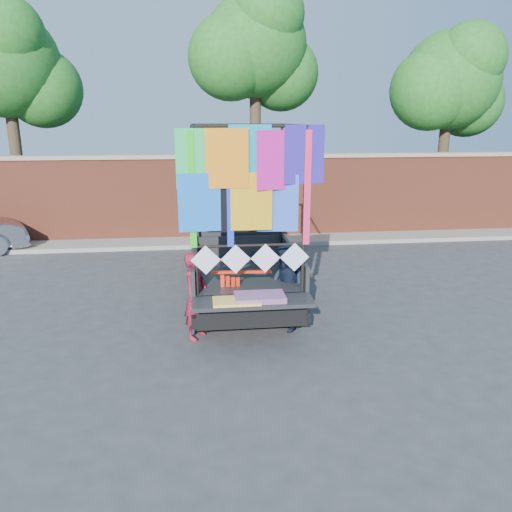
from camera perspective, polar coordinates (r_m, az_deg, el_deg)
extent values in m
plane|color=#38383A|center=(9.18, -0.32, -7.91)|extent=(90.00, 90.00, 0.00)
cube|color=#9A432C|center=(15.59, -3.24, 6.55)|extent=(30.00, 0.35, 2.50)
cube|color=tan|center=(15.45, -3.31, 11.32)|extent=(30.00, 0.45, 0.12)
cube|color=gray|center=(15.14, -3.00, 1.70)|extent=(30.00, 1.20, 0.12)
cylinder|color=#38281C|center=(17.53, -25.65, 10.02)|extent=(0.36, 0.36, 4.90)
sphere|color=#255E1A|center=(17.56, -26.76, 19.11)|extent=(3.20, 3.20, 3.20)
sphere|color=#255E1A|center=(17.63, -23.16, 17.18)|extent=(2.40, 2.40, 2.40)
sphere|color=#255E1A|center=(16.98, -26.75, 21.69)|extent=(2.20, 2.20, 2.20)
cylinder|color=#38281C|center=(16.72, -0.08, 12.27)|extent=(0.36, 0.36, 5.46)
sphere|color=#255E1A|center=(16.84, -0.09, 22.93)|extent=(3.20, 3.20, 3.20)
sphere|color=#255E1A|center=(17.28, 2.91, 20.12)|extent=(2.40, 2.40, 2.40)
sphere|color=#255E1A|center=(16.42, -2.94, 21.74)|extent=(2.60, 2.60, 2.60)
sphere|color=#255E1A|center=(16.42, 1.34, 25.88)|extent=(2.20, 2.20, 2.20)
cylinder|color=#38281C|center=(18.66, 20.51, 10.24)|extent=(0.36, 0.36, 4.55)
sphere|color=#255E1A|center=(18.65, 21.28, 18.20)|extent=(3.20, 3.20, 3.20)
sphere|color=#255E1A|center=(19.39, 22.98, 15.96)|extent=(2.40, 2.40, 2.40)
sphere|color=#255E1A|center=(18.01, 19.28, 17.47)|extent=(2.60, 2.60, 2.60)
sphere|color=#255E1A|center=(18.32, 23.29, 20.13)|extent=(2.20, 2.20, 2.20)
cylinder|color=black|center=(11.57, -6.50, -1.20)|extent=(0.23, 0.70, 0.70)
cylinder|color=black|center=(8.87, -6.34, -6.43)|extent=(0.23, 0.70, 0.70)
cylinder|color=black|center=(11.69, 1.62, -0.94)|extent=(0.23, 0.70, 0.70)
cylinder|color=black|center=(9.02, 4.27, -5.99)|extent=(0.23, 0.70, 0.70)
cube|color=black|center=(10.14, -1.78, -2.44)|extent=(1.80, 4.45, 0.32)
cube|color=black|center=(9.29, -1.37, -2.19)|extent=(1.91, 2.44, 0.11)
cube|color=black|center=(9.19, -7.17, -0.99)|extent=(0.06, 2.44, 0.48)
cube|color=black|center=(9.35, 4.32, -0.62)|extent=(0.06, 2.44, 0.48)
cube|color=black|center=(10.38, -2.00, 1.02)|extent=(1.91, 0.06, 0.48)
cube|color=black|center=(11.36, -2.44, 2.55)|extent=(1.91, 1.69, 1.32)
cube|color=#8C9EAD|center=(10.81, -2.27, 4.18)|extent=(1.69, 0.06, 0.58)
cube|color=#8C9EAD|center=(12.09, -2.74, 4.35)|extent=(1.69, 0.11, 0.74)
cube|color=black|center=(12.55, -2.84, 2.54)|extent=(1.85, 0.95, 0.58)
cube|color=black|center=(7.89, -0.34, -5.26)|extent=(1.91, 0.58, 0.06)
cube|color=black|center=(8.26, -0.53, -7.28)|extent=(1.96, 0.16, 0.19)
cylinder|color=black|center=(7.84, -7.00, 4.78)|extent=(0.05, 0.05, 2.65)
cylinder|color=black|center=(10.04, -7.01, 7.09)|extent=(0.05, 0.05, 2.65)
cylinder|color=black|center=(8.02, 5.54, 5.06)|extent=(0.05, 0.05, 2.65)
cylinder|color=black|center=(10.18, 2.89, 7.29)|extent=(0.05, 0.05, 2.65)
cylinder|color=black|center=(7.76, -0.69, 14.62)|extent=(1.80, 0.05, 0.05)
cylinder|color=black|center=(9.97, -2.10, 14.77)|extent=(1.80, 0.05, 0.05)
cylinder|color=black|center=(8.82, -7.29, 14.59)|extent=(0.05, 2.28, 0.05)
cylinder|color=black|center=(8.98, 4.23, 14.68)|extent=(0.05, 2.28, 0.05)
cylinder|color=black|center=(8.00, -0.65, 1.22)|extent=(1.80, 0.04, 0.04)
cube|color=#23CB5C|center=(7.71, -6.65, 10.97)|extent=(0.66, 0.02, 0.90)
cube|color=orange|center=(7.68, -3.63, 11.03)|extent=(0.66, 0.02, 0.90)
cube|color=#0C91B2|center=(7.76, -0.66, 11.10)|extent=(0.66, 0.02, 0.90)
cube|color=#D51798|center=(7.77, 2.34, 11.09)|extent=(0.66, 0.02, 0.90)
cube|color=#3121A9|center=(7.88, 5.20, 11.10)|extent=(0.66, 0.02, 0.90)
cube|color=blue|center=(7.75, -6.49, 5.87)|extent=(0.66, 0.02, 0.90)
cube|color=black|center=(7.80, -3.56, 6.00)|extent=(0.66, 0.02, 0.90)
cube|color=gold|center=(7.79, -0.61, 6.02)|extent=(0.66, 0.02, 0.90)
cube|color=blue|center=(7.89, 2.24, 6.12)|extent=(0.66, 0.02, 0.90)
cube|color=#1DD01A|center=(7.74, -7.33, 7.42)|extent=(0.11, 0.01, 1.80)
cube|color=#EF275A|center=(7.93, 5.90, 7.65)|extent=(0.11, 0.01, 1.80)
cube|color=#1933E6|center=(7.76, -2.99, 7.54)|extent=(0.11, 0.01, 1.80)
cube|color=silver|center=(7.98, -5.77, -0.46)|extent=(0.48, 0.01, 0.48)
cube|color=silver|center=(8.00, -2.33, -0.36)|extent=(0.48, 0.01, 0.48)
cube|color=silver|center=(8.05, 1.08, -0.25)|extent=(0.48, 0.01, 0.48)
cube|color=silver|center=(8.13, 4.44, -0.14)|extent=(0.48, 0.01, 0.48)
cube|color=red|center=(7.88, 0.43, -4.72)|extent=(0.79, 0.48, 0.08)
cube|color=#F5CC4D|center=(7.78, -2.23, -5.16)|extent=(0.74, 0.42, 0.04)
imported|color=maroon|center=(8.49, -6.91, -4.54)|extent=(0.57, 0.65, 1.50)
imported|color=black|center=(8.75, 3.43, -3.68)|extent=(0.79, 0.90, 1.55)
cube|color=#FB290D|center=(8.47, -1.67, -1.83)|extent=(1.03, 0.12, 0.04)
cube|color=#FB290D|center=(8.54, -3.81, -4.02)|extent=(0.06, 0.02, 0.59)
cube|color=#FB290D|center=(8.55, -3.23, -4.13)|extent=(0.06, 0.02, 0.59)
cube|color=#FB290D|center=(8.56, -2.65, -4.23)|extent=(0.06, 0.02, 0.59)
cube|color=#FB290D|center=(8.57, -2.07, -4.34)|extent=(0.06, 0.02, 0.59)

